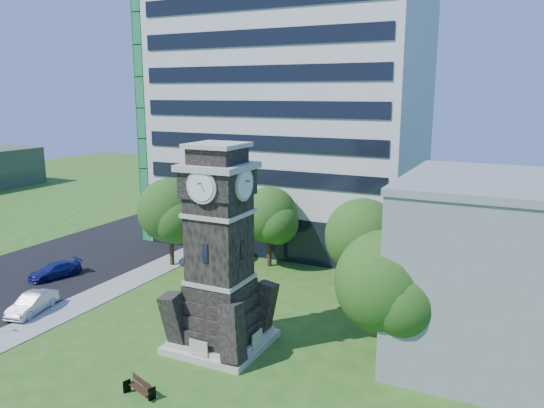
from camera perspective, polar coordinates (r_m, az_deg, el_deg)
The scene contains 14 objects.
ground at distance 33.50m, azimuth -11.84°, elevation -14.95°, with size 160.00×160.00×0.00m, color #2B5719.
sidewalk at distance 42.74m, azimuth -17.92°, elevation -9.19°, with size 3.00×70.00×0.06m, color gray.
street at distance 48.79m, azimuth -25.22°, elevation -7.16°, with size 14.00×80.00×0.02m, color black.
clock_tower at distance 31.39m, azimuth -5.64°, elevation -6.17°, with size 5.40×5.40×12.22m.
office_tall at distance 53.88m, azimuth 1.97°, elevation 11.08°, with size 26.20×15.11×28.60m.
office_low at distance 32.85m, azimuth 27.00°, elevation -6.77°, with size 15.20×12.20×10.40m.
car_street_mid at distance 40.86m, azimuth -24.39°, elevation -9.72°, with size 1.44×4.12×1.36m, color #A7AAAF.
car_street_north at distance 47.55m, azimuth -22.33°, elevation -6.61°, with size 1.74×4.29×1.24m, color navy.
car_east_lot at distance 31.37m, azimuth 17.16°, elevation -15.87°, with size 2.14×4.65×1.29m, color #4C4C51.
park_bench at distance 28.99m, azimuth -14.02°, elevation -18.55°, with size 1.70×0.45×0.88m.
tree_nw at distance 46.79m, azimuth -10.81°, elevation -0.92°, with size 6.18×5.62×7.80m.
tree_nc at distance 45.84m, azimuth -0.21°, elevation -1.41°, with size 5.39×4.90×7.07m.
tree_ne at distance 40.71m, azimuth 9.83°, elevation -3.66°, with size 6.32×5.74×7.24m.
tree_east at distance 29.89m, azimuth 12.38°, elevation -8.56°, with size 6.31×5.74×7.75m.
Camera 1 is at (18.78, -23.34, 14.99)m, focal length 35.00 mm.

